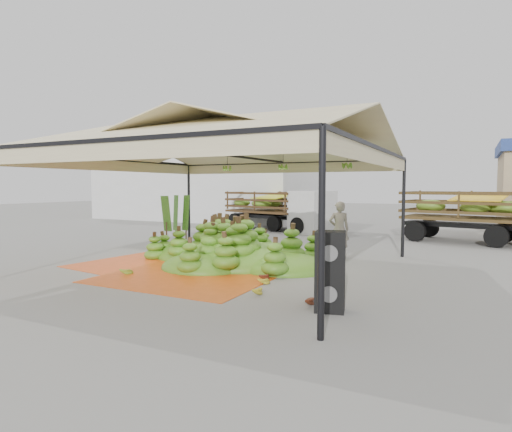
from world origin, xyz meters
The scene contains 17 objects.
ground centered at (0.00, 0.00, 0.00)m, with size 90.00×90.00×0.00m, color slate.
canopy_tent centered at (0.00, 0.00, 3.30)m, with size 8.10×8.10×4.00m.
building_white centered at (-10.00, 14.00, 2.71)m, with size 14.30×6.30×5.40m.
tarp_left centered at (-1.95, -0.36, 0.01)m, with size 3.87×3.68×0.01m, color #ED4E16.
tarp_right centered at (-0.19, -0.99, 0.01)m, with size 3.95×4.15×0.01m, color #D75014.
banana_heap centered at (0.00, 0.79, 0.64)m, with size 5.93×4.87×1.27m, color #397117.
hand_yellow_a centered at (1.72, -1.20, 0.10)m, with size 0.43×0.35×0.19m, color gold.
hand_yellow_b centered at (1.98, -2.15, 0.11)m, with size 0.47×0.38×0.21m, color #B19D23.
hand_red_a centered at (1.53, -0.80, 0.10)m, with size 0.43×0.35×0.19m, color #5C2915.
hand_red_b centered at (3.17, -2.41, 0.10)m, with size 0.45×0.37×0.20m, color #522312.
hand_green centered at (-1.77, -1.78, 0.10)m, with size 0.43×0.36×0.20m, color #5C801A.
hanging_bunches centered at (1.93, -0.53, 2.62)m, with size 3.24×0.24×0.20m.
speaker_stack centered at (3.70, -2.58, 0.70)m, with size 0.60×0.55×1.40m.
banana_leaves centered at (-3.70, 2.71, 0.00)m, with size 0.96×1.36×3.70m, color #2F6C1C, non-canonical shape.
vendor centered at (2.28, 3.01, 0.86)m, with size 0.63×0.41×1.72m, color gray.
truck_left centered at (-2.53, 9.77, 1.21)m, with size 6.01×3.47×1.96m.
truck_right centered at (6.62, 8.47, 1.26)m, with size 6.23×3.18×2.04m.
Camera 1 is at (5.85, -9.70, 2.18)m, focal length 30.00 mm.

